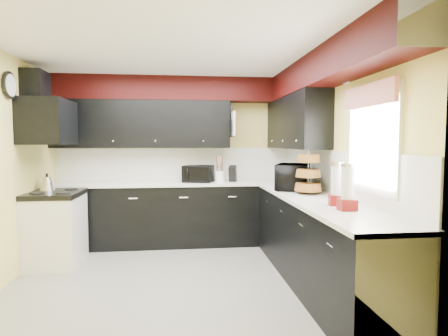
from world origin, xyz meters
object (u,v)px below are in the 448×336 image
(knife_block, at_px, (233,174))
(microwave, at_px, (293,177))
(utensil_crock, at_px, (220,177))
(toaster_oven, at_px, (198,174))
(kettle, at_px, (47,184))

(knife_block, bearing_deg, microwave, -42.28)
(utensil_crock, bearing_deg, knife_block, 7.03)
(utensil_crock, distance_m, knife_block, 0.21)
(utensil_crock, bearing_deg, toaster_oven, 175.84)
(microwave, bearing_deg, utensil_crock, 62.83)
(toaster_oven, relative_size, utensil_crock, 2.65)
(microwave, distance_m, kettle, 3.15)
(toaster_oven, bearing_deg, kettle, -144.94)
(toaster_oven, height_order, utensil_crock, toaster_oven)
(toaster_oven, distance_m, utensil_crock, 0.33)
(toaster_oven, relative_size, knife_block, 1.82)
(microwave, xyz_separation_m, kettle, (-3.11, 0.45, -0.10))
(toaster_oven, relative_size, microwave, 0.73)
(utensil_crock, relative_size, kettle, 0.85)
(toaster_oven, height_order, microwave, microwave)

